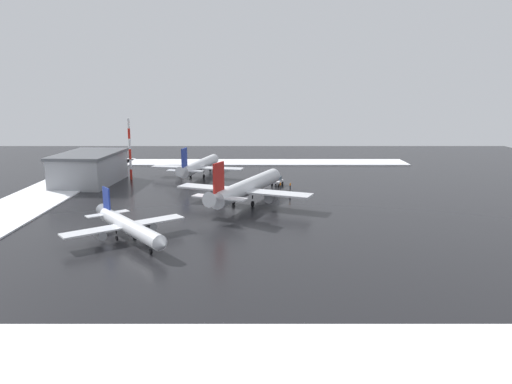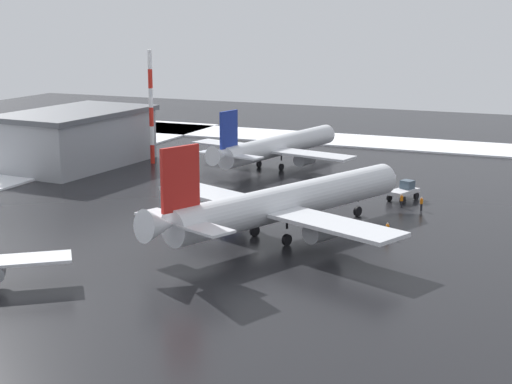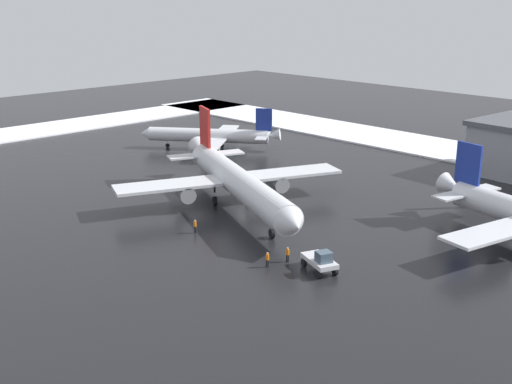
{
  "view_description": "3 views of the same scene",
  "coord_description": "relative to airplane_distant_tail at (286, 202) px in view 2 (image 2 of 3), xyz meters",
  "views": [
    {
      "loc": [
        112.35,
        3.79,
        26.58
      ],
      "look_at": [
        1.22,
        3.81,
        3.36
      ],
      "focal_mm": 35.0,
      "sensor_mm": 36.0,
      "label": 1
    },
    {
      "loc": [
        74.94,
        30.78,
        23.78
      ],
      "look_at": [
        -3.16,
        -2.34,
        4.32
      ],
      "focal_mm": 55.0,
      "sensor_mm": 36.0,
      "label": 2
    },
    {
      "loc": [
        -63.85,
        57.96,
        27.78
      ],
      "look_at": [
        -4.03,
        0.16,
        2.41
      ],
      "focal_mm": 45.0,
      "sensor_mm": 36.0,
      "label": 3
    }
  ],
  "objects": [
    {
      "name": "ground_plane",
      "position": [
        1.84,
        -1.71,
        -3.85
      ],
      "size": [
        240.0,
        240.0,
        0.0
      ],
      "primitive_type": "plane",
      "color": "black"
    },
    {
      "name": "snow_bank_left",
      "position": [
        -65.16,
        -1.71,
        -3.69
      ],
      "size": [
        14.0,
        116.0,
        0.31
      ],
      "primitive_type": "cube",
      "color": "white",
      "rests_on": "ground_plane"
    },
    {
      "name": "airplane_distant_tail",
      "position": [
        0.0,
        0.0,
        0.0
      ],
      "size": [
        37.36,
        31.66,
        11.65
      ],
      "rotation": [
        0.0,
        0.0,
        2.74
      ],
      "color": "silver",
      "rests_on": "ground_plane"
    },
    {
      "name": "airplane_parked_starboard",
      "position": [
        -36.35,
        -15.25,
        -0.5
      ],
      "size": [
        33.9,
        28.39,
        10.15
      ],
      "rotation": [
        0.0,
        0.0,
        2.93
      ],
      "color": "silver",
      "rests_on": "ground_plane"
    },
    {
      "name": "pushback_tug",
      "position": [
        -21.95,
        8.11,
        -2.57
      ],
      "size": [
        5.08,
        3.71,
        2.5
      ],
      "rotation": [
        0.0,
        0.0,
        2.77
      ],
      "color": "silver",
      "rests_on": "ground_plane"
    },
    {
      "name": "ground_crew_near_tug",
      "position": [
        -17.77,
        8.71,
        -2.88
      ],
      "size": [
        0.36,
        0.36,
        1.71
      ],
      "rotation": [
        0.0,
        0.0,
        5.05
      ],
      "color": "black",
      "rests_on": "ground_plane"
    },
    {
      "name": "ground_crew_by_nose_gear",
      "position": [
        -3.73,
        10.34,
        -2.88
      ],
      "size": [
        0.36,
        0.36,
        1.71
      ],
      "rotation": [
        0.0,
        0.0,
        3.09
      ],
      "color": "black",
      "rests_on": "ground_plane"
    },
    {
      "name": "ground_crew_mid_apron",
      "position": [
        -17.24,
        11.3,
        -2.88
      ],
      "size": [
        0.36,
        0.36,
        1.71
      ],
      "rotation": [
        0.0,
        0.0,
        5.48
      ],
      "color": "black",
      "rests_on": "ground_plane"
    },
    {
      "name": "antenna_mast",
      "position": [
        -31.23,
        -34.89,
        5.22
      ],
      "size": [
        0.7,
        0.7,
        18.14
      ],
      "color": "red",
      "rests_on": "ground_plane"
    },
    {
      "name": "cargo_hangar",
      "position": [
        -24.92,
        -44.97,
        0.59
      ],
      "size": [
        25.98,
        16.7,
        8.8
      ],
      "rotation": [
        0.0,
        0.0,
        -0.07
      ],
      "color": "gray",
      "rests_on": "ground_plane"
    }
  ]
}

